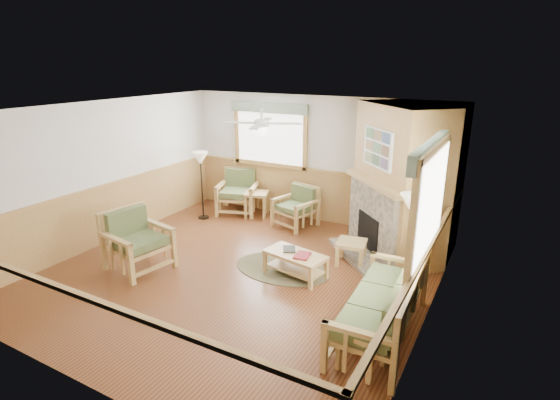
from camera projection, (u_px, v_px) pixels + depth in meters
The scene contains 24 objects.
floor at pixel (239, 273), 7.29m from camera, with size 6.00×6.00×0.01m, color brown.
ceiling at pixel (234, 109), 6.45m from camera, with size 6.00×6.00×0.01m, color white.
wall_back at pixel (315, 160), 9.37m from camera, with size 6.00×0.02×2.70m, color silver.
wall_front at pixel (67, 274), 4.37m from camera, with size 6.00×0.02×2.70m, color silver.
wall_left at pixel (105, 173), 8.25m from camera, with size 0.02×6.00×2.70m, color silver.
wall_right at pixel (434, 231), 5.49m from camera, with size 0.02×6.00×2.70m, color silver.
wainscot at pixel (238, 243), 7.12m from camera, with size 6.00×6.00×1.10m, color #B08548, non-canonical shape.
fireplace at pixel (400, 182), 7.63m from camera, with size 2.20×2.20×2.70m, color #B08548, non-canonical shape.
window_back at pixel (270, 101), 9.48m from camera, with size 1.90×0.16×1.50m, color white, non-canonical shape.
window_right at pixel (438, 140), 4.98m from camera, with size 0.16×1.90×1.50m, color white, non-canonical shape.
ceiling_fan at pixel (261, 111), 6.58m from camera, with size 1.24×1.24×0.36m, color white, non-canonical shape.
sofa at pixel (382, 302), 5.53m from camera, with size 0.85×2.07×0.95m, color tan, non-canonical shape.
armchair_back_left at pixel (238, 192), 10.05m from camera, with size 0.87×0.87×0.98m, color tan, non-canonical shape.
armchair_back_right at pixel (295, 207), 9.24m from camera, with size 0.76×0.76×0.85m, color tan, non-canonical shape.
armchair_left at pixel (138, 241), 7.31m from camera, with size 0.90×0.90×1.01m, color tan, non-canonical shape.
coffee_table at pixel (295, 265), 7.14m from camera, with size 1.01×0.51×0.40m, color tan, non-canonical shape.
end_table_chairs at pixel (257, 204), 9.87m from camera, with size 0.50×0.48×0.56m, color tan, non-canonical shape.
end_table_sofa at pixel (362, 348), 4.98m from camera, with size 0.46×0.44×0.51m, color tan, non-canonical shape.
footstool at pixel (351, 253), 7.56m from camera, with size 0.48×0.48×0.42m, color tan, non-canonical shape.
braided_rug at pixel (282, 268), 7.44m from camera, with size 1.69×1.69×0.01m, color brown.
floor_lamp_left at pixel (202, 186), 9.59m from camera, with size 0.35×0.35×1.52m, color black, non-canonical shape.
floor_lamp_right at pixel (408, 244), 6.51m from camera, with size 0.36×0.36×1.56m, color black, non-canonical shape.
book_red at pixel (302, 255), 6.96m from camera, with size 0.22×0.30×0.03m, color maroon.
book_dark at pixel (289, 248), 7.20m from camera, with size 0.20×0.27×0.03m, color black.
Camera 1 is at (3.77, -5.40, 3.41)m, focal length 28.00 mm.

